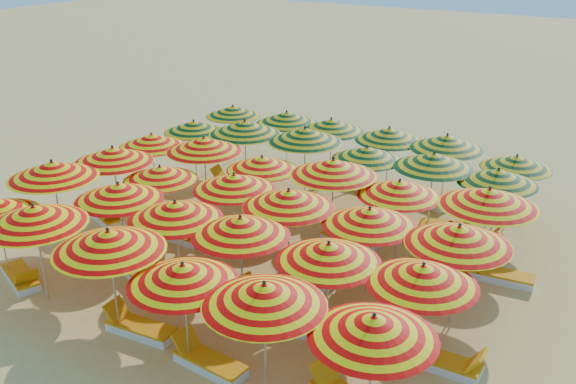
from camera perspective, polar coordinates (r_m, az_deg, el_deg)
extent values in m
plane|color=#D7B85F|center=(19.32, -0.77, -4.88)|extent=(120.00, 120.00, 0.00)
cylinder|color=silver|center=(18.90, -24.04, -3.90)|extent=(0.04, 0.04, 2.21)
cylinder|color=silver|center=(17.24, -21.11, -5.31)|extent=(0.05, 0.05, 2.55)
cone|color=#F56B00|center=(16.78, -21.63, -1.96)|extent=(3.34, 3.34, 0.49)
sphere|color=black|center=(16.68, -21.77, -1.09)|extent=(0.09, 0.09, 0.09)
cylinder|color=silver|center=(15.43, -15.22, -7.88)|extent=(0.05, 0.05, 2.56)
cone|color=#F56B00|center=(14.91, -15.65, -4.19)|extent=(3.16, 3.16, 0.49)
sphere|color=black|center=(14.80, -15.76, -3.21)|extent=(0.09, 0.09, 0.09)
cylinder|color=silver|center=(14.11, -9.05, -10.85)|extent=(0.05, 0.05, 2.37)
cone|color=#F56B00|center=(13.58, -9.32, -7.22)|extent=(2.71, 2.71, 0.45)
sphere|color=black|center=(13.45, -9.39, -6.26)|extent=(0.08, 0.08, 0.08)
cylinder|color=silver|center=(13.11, -2.04, -13.13)|extent=(0.05, 0.05, 2.49)
cone|color=#F56B00|center=(12.51, -2.11, -9.12)|extent=(2.76, 2.76, 0.47)
sphere|color=black|center=(12.37, -2.13, -8.04)|extent=(0.08, 0.08, 0.08)
cylinder|color=silver|center=(12.45, 7.36, -15.78)|extent=(0.05, 0.05, 2.40)
cone|color=#F56B00|center=(11.83, 7.61, -11.81)|extent=(3.17, 3.17, 0.46)
sphere|color=black|center=(11.69, 7.68, -10.74)|extent=(0.08, 0.08, 0.08)
cylinder|color=silver|center=(20.05, -19.78, -1.14)|extent=(0.05, 0.05, 2.59)
cone|color=#F56B00|center=(19.66, -20.20, 1.86)|extent=(3.17, 3.17, 0.49)
sphere|color=black|center=(19.57, -20.31, 2.64)|extent=(0.09, 0.09, 0.09)
cylinder|color=silver|center=(18.36, -14.50, -2.99)|extent=(0.05, 0.05, 2.41)
cone|color=#F56B00|center=(17.95, -14.82, 0.02)|extent=(2.93, 2.93, 0.46)
sphere|color=black|center=(17.86, -14.90, 0.80)|extent=(0.08, 0.08, 0.08)
cylinder|color=silver|center=(16.88, -9.75, -4.88)|extent=(0.05, 0.05, 2.42)
cone|color=#F56B00|center=(16.43, -9.98, -1.62)|extent=(2.51, 2.51, 0.46)
sphere|color=black|center=(16.32, -10.04, -0.77)|extent=(0.08, 0.08, 0.08)
cylinder|color=silver|center=(15.85, -4.15, -6.50)|extent=(0.05, 0.05, 2.43)
cone|color=#F56B00|center=(15.37, -4.26, -3.07)|extent=(3.13, 3.13, 0.46)
sphere|color=black|center=(15.25, -4.29, -2.17)|extent=(0.08, 0.08, 0.08)
cylinder|color=silver|center=(14.76, 3.53, -8.93)|extent=(0.05, 0.05, 2.38)
cone|color=#F56B00|center=(14.25, 3.63, -5.39)|extent=(2.71, 2.71, 0.45)
sphere|color=black|center=(14.13, 3.66, -4.46)|extent=(0.08, 0.08, 0.08)
cylinder|color=silver|center=(14.20, 11.56, -10.82)|extent=(0.05, 0.05, 2.37)
cone|color=#F56B00|center=(13.67, 11.89, -7.21)|extent=(3.07, 3.07, 0.45)
sphere|color=black|center=(13.54, 11.98, -6.25)|extent=(0.08, 0.08, 0.08)
cylinder|color=silver|center=(21.09, -15.00, 0.46)|extent=(0.05, 0.05, 2.48)
cone|color=#F56B00|center=(20.73, -15.29, 3.22)|extent=(3.01, 3.01, 0.47)
sphere|color=black|center=(20.64, -15.37, 3.93)|extent=(0.08, 0.08, 0.08)
cylinder|color=silver|center=(19.88, -11.10, -0.95)|extent=(0.04, 0.04, 2.23)
cone|color=#F56B00|center=(19.52, -11.31, 1.66)|extent=(2.30, 2.30, 0.42)
sphere|color=black|center=(19.44, -11.36, 2.33)|extent=(0.07, 0.07, 0.07)
cylinder|color=silver|center=(18.59, -4.72, -2.05)|extent=(0.05, 0.05, 2.37)
cone|color=#F56B00|center=(18.19, -4.82, 0.89)|extent=(2.79, 2.79, 0.45)
sphere|color=black|center=(18.09, -4.85, 1.66)|extent=(0.08, 0.08, 0.08)
cylinder|color=silver|center=(17.24, 0.05, -3.86)|extent=(0.05, 0.05, 2.46)
cone|color=#F56B00|center=(16.79, 0.05, -0.59)|extent=(2.88, 2.88, 0.47)
sphere|color=black|center=(16.69, 0.05, 0.26)|extent=(0.08, 0.08, 0.08)
cylinder|color=silver|center=(16.51, 7.08, -5.46)|extent=(0.05, 0.05, 2.38)
cone|color=#F56B00|center=(16.05, 7.26, -2.21)|extent=(2.99, 2.99, 0.45)
sphere|color=black|center=(15.95, 7.30, -1.36)|extent=(0.08, 0.08, 0.08)
cylinder|color=silver|center=(15.76, 14.55, -7.28)|extent=(0.05, 0.05, 2.49)
cone|color=#F56B00|center=(15.27, 14.94, -3.76)|extent=(2.77, 2.77, 0.47)
sphere|color=black|center=(15.16, 15.04, -2.83)|extent=(0.08, 0.08, 0.08)
cylinder|color=silver|center=(22.82, -11.82, 2.16)|extent=(0.04, 0.04, 2.28)
cone|color=#F56B00|center=(22.50, -12.02, 4.51)|extent=(2.43, 2.43, 0.43)
sphere|color=black|center=(22.43, -12.07, 5.12)|extent=(0.08, 0.08, 0.08)
cylinder|color=silver|center=(21.45, -7.34, 1.45)|extent=(0.05, 0.05, 2.50)
cone|color=#F56B00|center=(21.09, -7.48, 4.20)|extent=(2.95, 2.95, 0.48)
sphere|color=black|center=(21.01, -7.52, 4.91)|extent=(0.08, 0.08, 0.08)
cylinder|color=silver|center=(20.28, -2.27, -0.02)|extent=(0.04, 0.04, 2.25)
cone|color=#F56B00|center=(19.92, -2.31, 2.56)|extent=(2.76, 2.76, 0.43)
sphere|color=black|center=(19.84, -2.33, 3.23)|extent=(0.07, 0.07, 0.07)
cylinder|color=silver|center=(19.17, 3.97, -0.92)|extent=(0.05, 0.05, 2.56)
cone|color=#F56B00|center=(18.76, 4.06, 2.19)|extent=(2.67, 2.67, 0.49)
sphere|color=black|center=(18.66, 4.08, 3.00)|extent=(0.09, 0.09, 0.09)
cylinder|color=silver|center=(18.41, 9.66, -2.60)|extent=(0.04, 0.04, 2.34)
cone|color=#F56B00|center=(18.01, 9.86, 0.33)|extent=(2.73, 2.73, 0.45)
sphere|color=black|center=(17.92, 9.92, 1.09)|extent=(0.08, 0.08, 0.08)
cylinder|color=silver|center=(17.81, 17.01, -3.79)|extent=(0.05, 0.05, 2.58)
cone|color=#F56B00|center=(17.37, 17.42, -0.48)|extent=(3.09, 3.09, 0.49)
sphere|color=black|center=(17.26, 17.53, 0.38)|extent=(0.09, 0.09, 0.09)
cylinder|color=silver|center=(24.35, -8.25, 3.63)|extent=(0.04, 0.04, 2.21)
cone|color=#6E6208|center=(24.06, -8.38, 5.79)|extent=(2.56, 2.56, 0.42)
sphere|color=black|center=(23.99, -8.41, 6.34)|extent=(0.07, 0.07, 0.07)
cylinder|color=silver|center=(22.99, -3.79, 3.12)|extent=(0.05, 0.05, 2.55)
cone|color=#6E6208|center=(22.65, -3.86, 5.75)|extent=(3.36, 3.36, 0.49)
sphere|color=black|center=(22.57, -3.87, 6.43)|extent=(0.08, 0.08, 0.08)
cylinder|color=silver|center=(22.11, 1.50, 2.36)|extent=(0.05, 0.05, 2.55)
cone|color=#6E6208|center=(21.76, 1.52, 5.10)|extent=(2.90, 2.90, 0.49)
sphere|color=black|center=(21.68, 1.53, 5.80)|extent=(0.09, 0.09, 0.09)
cylinder|color=silver|center=(21.17, 6.91, 0.89)|extent=(0.04, 0.04, 2.29)
cone|color=#6E6208|center=(20.83, 7.03, 3.44)|extent=(2.42, 2.42, 0.44)
sphere|color=black|center=(20.75, 7.07, 4.09)|extent=(0.08, 0.08, 0.08)
cylinder|color=silver|center=(20.45, 12.58, -0.05)|extent=(0.05, 0.05, 2.45)
cone|color=#6E6208|center=(20.08, 12.83, 2.75)|extent=(3.09, 3.09, 0.47)
sphere|color=black|center=(19.99, 12.90, 3.48)|extent=(0.08, 0.08, 0.08)
cylinder|color=silver|center=(19.97, 17.82, -1.39)|extent=(0.04, 0.04, 2.33)
cone|color=#6E6208|center=(19.60, 18.17, 1.30)|extent=(2.46, 2.46, 0.44)
sphere|color=black|center=(19.51, 18.26, 2.00)|extent=(0.08, 0.08, 0.08)
cylinder|color=silver|center=(26.24, -4.85, 5.16)|extent=(0.04, 0.04, 2.21)
cone|color=#6E6208|center=(25.97, -4.91, 7.18)|extent=(2.71, 2.71, 0.42)
sphere|color=black|center=(25.91, -4.93, 7.70)|extent=(0.07, 0.07, 0.07)
cylinder|color=silver|center=(24.78, -0.11, 4.36)|extent=(0.04, 0.04, 2.35)
cone|color=#6E6208|center=(24.48, -0.11, 6.63)|extent=(2.69, 2.69, 0.45)
sphere|color=black|center=(24.41, -0.11, 7.21)|extent=(0.08, 0.08, 0.08)
cylinder|color=silver|center=(23.71, 3.79, 3.54)|extent=(0.05, 0.05, 2.41)
cone|color=#6E6208|center=(23.39, 3.85, 5.95)|extent=(2.66, 2.66, 0.46)
sphere|color=black|center=(23.32, 3.87, 6.57)|extent=(0.08, 0.08, 0.08)
cylinder|color=silver|center=(22.94, 8.83, 2.63)|extent=(0.05, 0.05, 2.38)
cone|color=#6E6208|center=(22.61, 8.99, 5.09)|extent=(2.99, 2.99, 0.45)
sphere|color=black|center=(22.54, 9.03, 5.72)|extent=(0.08, 0.08, 0.08)
cylinder|color=silver|center=(22.23, 13.69, 1.71)|extent=(0.05, 0.05, 2.47)
cone|color=#6E6208|center=(21.88, 13.94, 4.33)|extent=(2.64, 2.64, 0.47)
sphere|color=black|center=(21.81, 14.01, 5.01)|extent=(0.08, 0.08, 0.08)
cylinder|color=silver|center=(21.66, 19.31, 0.12)|extent=(0.04, 0.04, 2.21)
cone|color=#6E6208|center=(21.33, 19.64, 2.51)|extent=(2.93, 2.93, 0.42)
sphere|color=black|center=(21.26, 19.72, 3.12)|extent=(0.07, 0.07, 0.07)
cube|color=white|center=(18.90, -22.67, -7.10)|extent=(1.79, 1.17, 0.20)
cube|color=orange|center=(18.84, -22.73, -6.75)|extent=(1.79, 1.17, 0.06)
cube|color=orange|center=(18.13, -22.24, -7.05)|extent=(0.56, 0.67, 0.48)
cube|color=white|center=(15.80, -12.89, -11.90)|extent=(1.74, 0.73, 0.20)
cube|color=orange|center=(15.73, -12.93, -11.50)|extent=(1.74, 0.73, 0.06)
cube|color=orange|center=(16.01, -14.99, -10.13)|extent=(0.41, 0.61, 0.48)
cube|color=white|center=(14.48, -6.90, -15.01)|extent=(1.74, 0.71, 0.20)
cube|color=orange|center=(14.40, -6.92, -14.60)|extent=(1.74, 0.71, 0.06)
cube|color=orange|center=(14.68, -9.04, -12.87)|extent=(0.41, 0.61, 0.48)
cube|color=orange|center=(13.66, 3.29, -15.65)|extent=(0.54, 0.67, 0.48)
cube|color=white|center=(18.35, -13.48, -6.78)|extent=(1.79, 1.16, 0.20)
cube|color=orange|center=(18.29, -13.52, -6.42)|extent=(1.79, 1.16, 0.06)
cube|color=orange|center=(18.76, -14.47, -4.98)|extent=(0.55, 0.67, 0.48)
cube|color=white|center=(16.26, -2.10, -10.20)|extent=(1.79, 0.96, 0.20)
cube|color=orange|center=(16.19, -2.11, -9.81)|extent=(1.79, 0.96, 0.06)
cube|color=orange|center=(16.52, -3.80, -8.24)|extent=(0.49, 0.65, 0.48)
cube|color=white|center=(15.48, 1.38, -12.05)|extent=(1.79, 1.00, 0.20)
cube|color=orange|center=(15.41, 1.38, -11.65)|extent=(1.79, 1.00, 0.06)
cube|color=orange|center=(15.45, -1.16, -10.56)|extent=(0.50, 0.65, 0.48)
cube|color=white|center=(14.79, 13.47, -14.63)|extent=(1.71, 0.60, 0.20)
cube|color=orange|center=(14.72, 13.51, -14.22)|extent=(1.71, 0.60, 0.06)
cube|color=orange|center=(14.46, 16.30, -14.20)|extent=(0.37, 0.58, 0.48)
cube|color=white|center=(21.82, -15.98, -2.17)|extent=(1.80, 1.11, 0.20)
cube|color=orange|center=(21.77, -16.02, -1.86)|extent=(1.80, 1.11, 0.06)
cube|color=orange|center=(21.09, -15.29, -1.92)|extent=(0.54, 0.67, 0.48)
cube|color=white|center=(19.97, -9.68, -3.94)|extent=(1.70, 0.58, 0.20)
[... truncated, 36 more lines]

